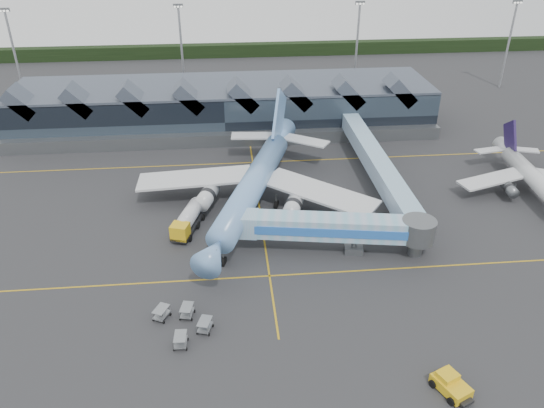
{
  "coord_description": "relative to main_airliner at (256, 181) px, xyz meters",
  "views": [
    {
      "loc": [
        -5.03,
        -64.86,
        43.61
      ],
      "look_at": [
        1.35,
        2.71,
        5.0
      ],
      "focal_mm": 35.0,
      "sensor_mm": 36.0,
      "label": 1
    }
  ],
  "objects": [
    {
      "name": "terminal",
      "position": [
        -4.58,
        35.76,
        0.45
      ],
      "size": [
        90.0,
        22.25,
        12.52
      ],
      "color": "black",
      "rests_on": "ground"
    },
    {
      "name": "jet_bridge",
      "position": [
        11.79,
        -14.84,
        -0.56
      ],
      "size": [
        27.57,
        8.34,
        5.76
      ],
      "rotation": [
        0.0,
        0.0,
        -0.17
      ],
      "color": "#80B9D5",
      "rests_on": "ground"
    },
    {
      "name": "ground",
      "position": [
        0.49,
        -11.59,
        -4.43
      ],
      "size": [
        260.0,
        260.0,
        0.0
      ],
      "primitive_type": "plane",
      "color": "#2B2B2E",
      "rests_on": "ground"
    },
    {
      "name": "baggage_carts",
      "position": [
        -10.46,
        -28.49,
        -3.59
      ],
      "size": [
        7.32,
        7.15,
        1.48
      ],
      "rotation": [
        0.0,
        0.0,
        -0.3
      ],
      "color": "gray",
      "rests_on": "ground"
    },
    {
      "name": "light_masts",
      "position": [
        21.49,
        51.21,
        8.06
      ],
      "size": [
        132.4,
        42.56,
        22.45
      ],
      "color": "#929499",
      "rests_on": "ground"
    },
    {
      "name": "pushback_tug",
      "position": [
        17.19,
        -40.5,
        -3.57
      ],
      "size": [
        3.92,
        4.78,
        1.92
      ],
      "rotation": [
        0.0,
        0.0,
        0.42
      ],
      "color": "gold",
      "rests_on": "ground"
    },
    {
      "name": "taxi_stripes",
      "position": [
        0.49,
        -1.59,
        -4.42
      ],
      "size": [
        120.0,
        60.0,
        0.01
      ],
      "color": "#C09316",
      "rests_on": "ground"
    },
    {
      "name": "tree_line_far",
      "position": [
        0.49,
        98.41,
        -2.43
      ],
      "size": [
        260.0,
        4.0,
        4.0
      ],
      "primitive_type": "cube",
      "color": "black",
      "rests_on": "ground"
    },
    {
      "name": "main_airliner",
      "position": [
        0.0,
        0.0,
        0.0
      ],
      "size": [
        38.71,
        45.57,
        15.06
      ],
      "rotation": [
        0.0,
        0.0,
        -0.33
      ],
      "color": "#6BA2D8",
      "rests_on": "ground"
    },
    {
      "name": "fuel_truck",
      "position": [
        -10.69,
        -6.5,
        -2.56
      ],
      "size": [
        5.05,
        9.94,
        3.34
      ],
      "rotation": [
        0.0,
        0.0,
        -0.3
      ],
      "color": "black",
      "rests_on": "ground"
    },
    {
      "name": "regional_jet",
      "position": [
        47.19,
        -0.07,
        -1.36
      ],
      "size": [
        25.84,
        28.2,
        9.68
      ],
      "rotation": [
        0.0,
        0.0,
        -0.06
      ],
      "color": "silver",
      "rests_on": "ground"
    }
  ]
}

